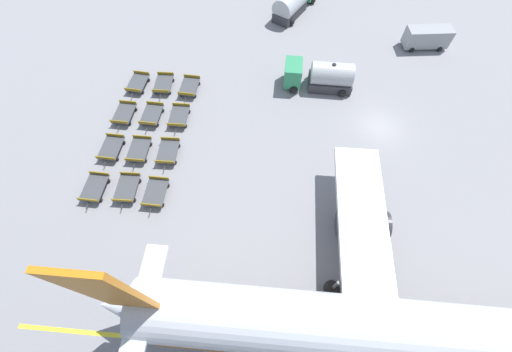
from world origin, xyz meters
TOP-DOWN VIEW (x-y plane):
  - ground_plane at (0.00, 0.00)m, footprint 500.00×500.00m
  - airplane at (19.24, -0.94)m, footprint 27.99×36.67m
  - fuel_tanker_primary at (-17.43, -11.04)m, footprint 8.11×5.29m
  - fuel_tanker_secondary at (-4.72, -6.36)m, footprint 3.81×7.42m
  - service_van at (-13.54, 5.22)m, footprint 3.03×5.41m
  - baggage_dolly_row_near_col_a at (-1.01, -25.95)m, footprint 3.46×1.91m
  - baggage_dolly_row_near_col_b at (3.37, -25.71)m, footprint 3.49×1.98m
  - baggage_dolly_row_near_col_c at (7.64, -25.25)m, footprint 3.50×2.00m
  - baggage_dolly_row_near_col_d at (11.92, -24.94)m, footprint 3.50×2.00m
  - baggage_dolly_row_mid_a_col_a at (-1.38, -23.15)m, footprint 3.54×2.13m
  - baggage_dolly_row_mid_a_col_b at (3.01, -22.89)m, footprint 3.49×1.98m
  - baggage_dolly_row_mid_a_col_c at (7.36, -22.59)m, footprint 3.52×2.06m
  - baggage_dolly_row_mid_a_col_d at (11.44, -22.12)m, footprint 3.53×2.12m
  - baggage_dolly_row_mid_b_col_a at (-1.47, -20.27)m, footprint 3.49×1.98m
  - baggage_dolly_row_mid_b_col_b at (2.70, -20.12)m, footprint 3.53×2.09m
  - baggage_dolly_row_mid_b_col_c at (7.06, -19.82)m, footprint 3.53×2.12m
  - baggage_dolly_row_mid_b_col_d at (11.40, -19.50)m, footprint 3.51×2.03m
  - stand_guidance_stripe at (21.52, -8.52)m, footprint 3.72×34.46m

SIDE VIEW (x-z plane):
  - ground_plane at x=0.00m, z-range 0.00..0.00m
  - stand_guidance_stripe at x=21.52m, z-range 0.00..0.01m
  - baggage_dolly_row_near_col_a at x=-1.01m, z-range 0.03..0.95m
  - baggage_dolly_row_near_col_b at x=3.37m, z-range 0.03..0.95m
  - baggage_dolly_row_near_col_c at x=7.64m, z-range 0.03..0.95m
  - baggage_dolly_row_near_col_d at x=11.92m, z-range 0.03..0.95m
  - baggage_dolly_row_mid_a_col_a at x=-1.38m, z-range 0.03..0.95m
  - baggage_dolly_row_mid_a_col_b at x=3.01m, z-range 0.03..0.95m
  - baggage_dolly_row_mid_a_col_c at x=7.36m, z-range 0.03..0.95m
  - baggage_dolly_row_mid_a_col_d at x=11.44m, z-range 0.03..0.95m
  - baggage_dolly_row_mid_b_col_a at x=-1.47m, z-range 0.03..0.95m
  - baggage_dolly_row_mid_b_col_b at x=2.70m, z-range 0.03..0.95m
  - baggage_dolly_row_mid_b_col_c at x=7.06m, z-range 0.03..0.95m
  - baggage_dolly_row_mid_b_col_d at x=11.40m, z-range 0.03..0.95m
  - service_van at x=-13.54m, z-range 0.09..2.46m
  - fuel_tanker_secondary at x=-4.72m, z-range -0.26..2.88m
  - fuel_tanker_primary at x=-17.43m, z-range -0.25..3.07m
  - airplane at x=19.24m, z-range -3.10..10.24m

